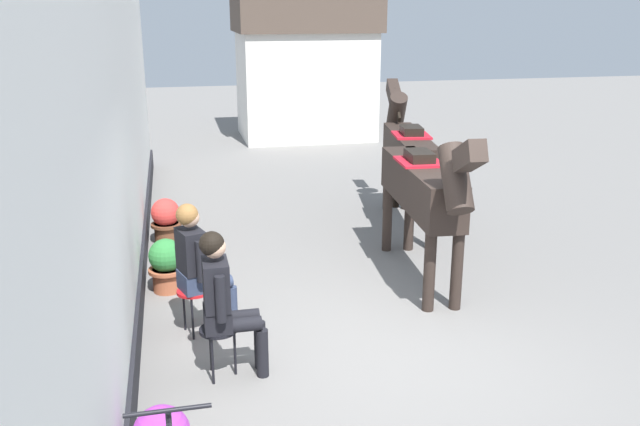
{
  "coord_description": "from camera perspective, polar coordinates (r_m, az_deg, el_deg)",
  "views": [
    {
      "loc": [
        -1.92,
        -5.75,
        3.24
      ],
      "look_at": [
        -0.4,
        1.2,
        1.05
      ],
      "focal_mm": 38.11,
      "sensor_mm": 36.0,
      "label": 1
    }
  ],
  "objects": [
    {
      "name": "seated_visitor_far",
      "position": [
        6.93,
        -10.21,
        -4.02
      ],
      "size": [
        0.61,
        0.48,
        1.39
      ],
      "color": "red",
      "rests_on": "ground_plane"
    },
    {
      "name": "ground_plane",
      "position": [
        9.53,
        0.03,
        -2.77
      ],
      "size": [
        40.0,
        40.0,
        0.0
      ],
      "primitive_type": "plane",
      "color": "slate"
    },
    {
      "name": "distant_cottage",
      "position": [
        17.31,
        -1.29,
        12.33
      ],
      "size": [
        3.4,
        2.6,
        3.5
      ],
      "color": "silver",
      "rests_on": "ground_plane"
    },
    {
      "name": "saddled_horse_near",
      "position": [
        8.1,
        8.71,
        2.01
      ],
      "size": [
        0.6,
        3.0,
        2.06
      ],
      "color": "#2D231E",
      "rests_on": "ground_plane"
    },
    {
      "name": "flower_planter_inner_far",
      "position": [
        8.16,
        -12.77,
        -4.21
      ],
      "size": [
        0.43,
        0.43,
        0.64
      ],
      "color": "#A85638",
      "rests_on": "ground_plane"
    },
    {
      "name": "pub_facade_wall",
      "position": [
        7.47,
        -16.85,
        3.19
      ],
      "size": [
        0.34,
        14.0,
        3.4
      ],
      "color": "white",
      "rests_on": "ground_plane"
    },
    {
      "name": "seated_visitor_near",
      "position": [
        6.07,
        -8.06,
        -7.0
      ],
      "size": [
        0.61,
        0.49,
        1.39
      ],
      "color": "black",
      "rests_on": "ground_plane"
    },
    {
      "name": "flower_planter_farthest",
      "position": [
        9.82,
        -12.82,
        -0.54
      ],
      "size": [
        0.43,
        0.43,
        0.64
      ],
      "color": "brown",
      "rests_on": "ground_plane"
    },
    {
      "name": "saddled_horse_far",
      "position": [
        10.22,
        7.37,
        5.21
      ],
      "size": [
        0.77,
        2.98,
        2.06
      ],
      "color": "#2D231E",
      "rests_on": "ground_plane"
    }
  ]
}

